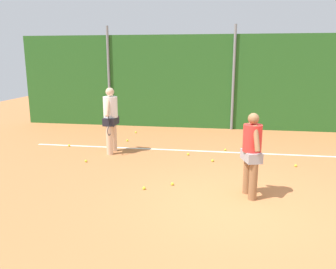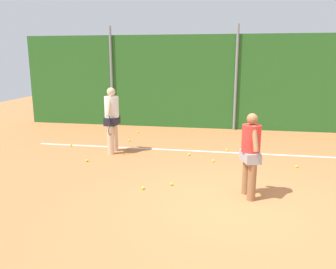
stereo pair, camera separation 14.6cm
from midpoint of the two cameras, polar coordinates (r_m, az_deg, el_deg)
ground_plane at (r=8.76m, az=10.56°, el=-5.64°), size 27.93×27.93×0.00m
hedge_fence_backdrop at (r=13.36m, az=10.42°, el=8.45°), size 16.74×0.25×3.54m
fence_post_left at (r=13.94m, az=-10.07°, el=9.34°), size 0.10×0.10×3.88m
fence_post_center at (r=13.18m, az=10.47°, el=9.14°), size 0.10×0.10×3.88m
court_baseline_paint at (r=10.21m, az=10.38°, el=-2.93°), size 12.24×0.10×0.01m
player_foreground_near at (r=6.89m, az=13.10°, el=-2.60°), size 0.41×0.69×1.69m
player_midcourt at (r=9.96m, az=-9.87°, el=2.90°), size 0.40×0.86×1.89m
tennis_ball_0 at (r=9.77m, az=2.93°, el=-3.27°), size 0.07×0.07×0.07m
tennis_ball_1 at (r=11.42m, az=-7.11°, el=-0.99°), size 0.07×0.07×0.07m
tennis_ball_2 at (r=9.25m, az=6.94°, el=-4.30°), size 0.07×0.07×0.07m
tennis_ball_3 at (r=11.16m, az=-16.42°, el=-1.76°), size 0.07×0.07×0.07m
tennis_ball_5 at (r=7.56m, az=0.16°, el=-8.18°), size 0.07×0.07×0.07m
tennis_ball_6 at (r=7.35m, az=-4.56°, el=-8.84°), size 0.07×0.07×0.07m
tennis_ball_8 at (r=9.41m, az=-13.87°, el=-4.28°), size 0.07×0.07×0.07m
tennis_ball_9 at (r=10.34m, az=9.07°, el=-2.52°), size 0.07×0.07×0.07m
tennis_ball_10 at (r=9.33m, az=19.97°, el=-4.85°), size 0.07×0.07×0.07m
tennis_ball_11 at (r=12.61m, az=-5.67°, el=0.37°), size 0.07×0.07×0.07m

